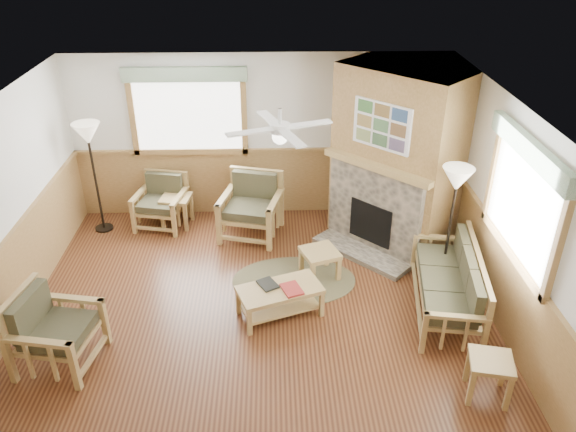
{
  "coord_description": "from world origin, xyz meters",
  "views": [
    {
      "loc": [
        0.21,
        -5.56,
        4.61
      ],
      "look_at": [
        0.4,
        0.7,
        1.15
      ],
      "focal_mm": 35.0,
      "sensor_mm": 36.0,
      "label": 1
    }
  ],
  "objects_px": {
    "floor_lamp_right": "(450,228)",
    "footstool": "(320,263)",
    "armchair_back_left": "(160,202)",
    "end_table_sofa": "(488,377)",
    "sofa": "(447,282)",
    "floor_lamp_left": "(95,178)",
    "armchair_back_right": "(251,207)",
    "end_table_chairs": "(177,211)",
    "coffee_table": "(280,301)",
    "armchair_left": "(56,330)"
  },
  "relations": [
    {
      "from": "floor_lamp_right",
      "to": "footstool",
      "type": "bearing_deg",
      "value": 173.01
    },
    {
      "from": "armchair_back_left",
      "to": "end_table_sofa",
      "type": "distance_m",
      "value": 5.58
    },
    {
      "from": "sofa",
      "to": "floor_lamp_left",
      "type": "bearing_deg",
      "value": -104.99
    },
    {
      "from": "footstool",
      "to": "floor_lamp_left",
      "type": "distance_m",
      "value": 3.76
    },
    {
      "from": "armchair_back_right",
      "to": "floor_lamp_right",
      "type": "bearing_deg",
      "value": -12.91
    },
    {
      "from": "armchair_back_right",
      "to": "end_table_chairs",
      "type": "distance_m",
      "value": 1.29
    },
    {
      "from": "armchair_back_right",
      "to": "footstool",
      "type": "height_order",
      "value": "armchair_back_right"
    },
    {
      "from": "coffee_table",
      "to": "end_table_sofa",
      "type": "bearing_deg",
      "value": -53.46
    },
    {
      "from": "end_table_chairs",
      "to": "footstool",
      "type": "xyz_separation_m",
      "value": [
        2.22,
        -1.54,
        -0.05
      ]
    },
    {
      "from": "sofa",
      "to": "end_table_chairs",
      "type": "xyz_separation_m",
      "value": [
        -3.77,
        2.33,
        -0.16
      ]
    },
    {
      "from": "footstool",
      "to": "armchair_back_right",
      "type": "bearing_deg",
      "value": 130.16
    },
    {
      "from": "coffee_table",
      "to": "end_table_chairs",
      "type": "xyz_separation_m",
      "value": [
        -1.64,
        2.39,
        0.05
      ]
    },
    {
      "from": "armchair_back_left",
      "to": "armchair_left",
      "type": "bearing_deg",
      "value": -89.31
    },
    {
      "from": "sofa",
      "to": "coffee_table",
      "type": "distance_m",
      "value": 2.14
    },
    {
      "from": "coffee_table",
      "to": "floor_lamp_right",
      "type": "distance_m",
      "value": 2.45
    },
    {
      "from": "sofa",
      "to": "floor_lamp_right",
      "type": "relative_size",
      "value": 1.03
    },
    {
      "from": "armchair_back_left",
      "to": "coffee_table",
      "type": "bearing_deg",
      "value": -39.81
    },
    {
      "from": "armchair_left",
      "to": "coffee_table",
      "type": "relative_size",
      "value": 0.88
    },
    {
      "from": "coffee_table",
      "to": "sofa",
      "type": "bearing_deg",
      "value": -18.74
    },
    {
      "from": "end_table_chairs",
      "to": "floor_lamp_left",
      "type": "height_order",
      "value": "floor_lamp_left"
    },
    {
      "from": "coffee_table",
      "to": "armchair_left",
      "type": "bearing_deg",
      "value": 176.72
    },
    {
      "from": "armchair_back_right",
      "to": "floor_lamp_right",
      "type": "relative_size",
      "value": 0.56
    },
    {
      "from": "armchair_left",
      "to": "end_table_sofa",
      "type": "distance_m",
      "value": 4.75
    },
    {
      "from": "armchair_back_left",
      "to": "end_table_sofa",
      "type": "xyz_separation_m",
      "value": [
        4.07,
        -3.81,
        -0.17
      ]
    },
    {
      "from": "armchair_back_left",
      "to": "footstool",
      "type": "relative_size",
      "value": 1.74
    },
    {
      "from": "coffee_table",
      "to": "end_table_sofa",
      "type": "height_order",
      "value": "end_table_sofa"
    },
    {
      "from": "sofa",
      "to": "end_table_sofa",
      "type": "bearing_deg",
      "value": 10.96
    },
    {
      "from": "armchair_back_left",
      "to": "footstool",
      "type": "distance_m",
      "value": 2.92
    },
    {
      "from": "sofa",
      "to": "armchair_left",
      "type": "xyz_separation_m",
      "value": [
        -4.65,
        -0.83,
        0.04
      ]
    },
    {
      "from": "sofa",
      "to": "end_table_sofa",
      "type": "xyz_separation_m",
      "value": [
        0.05,
        -1.48,
        -0.17
      ]
    },
    {
      "from": "armchair_back_right",
      "to": "floor_lamp_left",
      "type": "relative_size",
      "value": 0.54
    },
    {
      "from": "armchair_back_left",
      "to": "end_table_chairs",
      "type": "xyz_separation_m",
      "value": [
        0.25,
        0.0,
        -0.16
      ]
    },
    {
      "from": "armchair_back_left",
      "to": "armchair_left",
      "type": "height_order",
      "value": "armchair_left"
    },
    {
      "from": "armchair_back_right",
      "to": "floor_lamp_right",
      "type": "xyz_separation_m",
      "value": [
        2.69,
        -1.39,
        0.39
      ]
    },
    {
      "from": "armchair_back_right",
      "to": "end_table_chairs",
      "type": "bearing_deg",
      "value": 178.09
    },
    {
      "from": "armchair_left",
      "to": "floor_lamp_right",
      "type": "xyz_separation_m",
      "value": [
        4.79,
        1.42,
        0.42
      ]
    },
    {
      "from": "armchair_left",
      "to": "armchair_back_right",
      "type": "bearing_deg",
      "value": -26.49
    },
    {
      "from": "sofa",
      "to": "floor_lamp_left",
      "type": "xyz_separation_m",
      "value": [
        -4.96,
        2.22,
        0.49
      ]
    },
    {
      "from": "end_table_chairs",
      "to": "floor_lamp_right",
      "type": "bearing_deg",
      "value": -24.08
    },
    {
      "from": "floor_lamp_left",
      "to": "armchair_back_left",
      "type": "bearing_deg",
      "value": 6.76
    },
    {
      "from": "sofa",
      "to": "end_table_sofa",
      "type": "distance_m",
      "value": 1.49
    },
    {
      "from": "armchair_back_right",
      "to": "armchair_left",
      "type": "bearing_deg",
      "value": -112.31
    },
    {
      "from": "armchair_back_right",
      "to": "armchair_left",
      "type": "height_order",
      "value": "armchair_back_right"
    },
    {
      "from": "armchair_left",
      "to": "armchair_back_left",
      "type": "bearing_deg",
      "value": -0.91
    },
    {
      "from": "floor_lamp_right",
      "to": "end_table_chairs",
      "type": "bearing_deg",
      "value": 155.92
    },
    {
      "from": "armchair_back_right",
      "to": "coffee_table",
      "type": "distance_m",
      "value": 2.1
    },
    {
      "from": "coffee_table",
      "to": "armchair_back_right",
      "type": "bearing_deg",
      "value": 81.33
    },
    {
      "from": "sofa",
      "to": "end_table_chairs",
      "type": "height_order",
      "value": "sofa"
    },
    {
      "from": "armchair_back_right",
      "to": "footstool",
      "type": "relative_size",
      "value": 2.05
    },
    {
      "from": "armchair_left",
      "to": "coffee_table",
      "type": "xyz_separation_m",
      "value": [
        2.52,
        0.77,
        -0.25
      ]
    }
  ]
}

